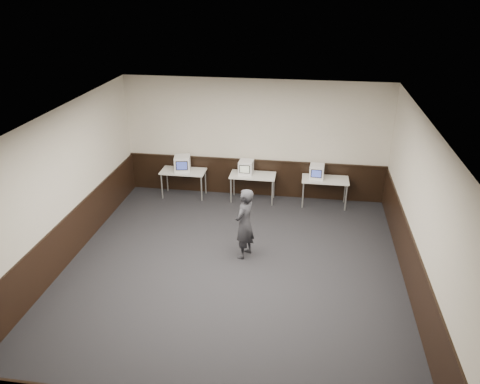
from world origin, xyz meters
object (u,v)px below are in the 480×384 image
Objects in this scene: emac_center at (246,167)px; emac_right at (317,172)px; emac_left at (182,163)px; desk_center at (253,177)px; desk_left at (183,173)px; desk_right at (325,181)px; person at (245,224)px.

emac_right is (1.86, -0.03, -0.00)m from emac_center.
emac_left is 1.23× the size of emac_right.
desk_center is 2.34× the size of emac_left.
emac_left is 3.58m from emac_right.
emac_right is at bearing 0.37° from desk_center.
desk_center is 2.89× the size of emac_center.
desk_left is 1.90m from desk_center.
desk_right is at bearing 1.09° from emac_right.
emac_right reaches higher than desk_center.
emac_right is at bearing 173.48° from person.
person reaches higher than emac_left.
desk_center and desk_right have the same top height.
desk_left is 2.34× the size of emac_left.
person is at bearing -86.49° from desk_center.
desk_left is at bearing -175.86° from emac_center.
desk_right is at bearing 0.00° from desk_center.
emac_left is at bearing -175.98° from emac_right.
person is at bearing -114.45° from emac_right.
emac_left reaches higher than desk_center.
emac_left is 3.47m from person.
emac_center is at bearing -177.07° from emac_right.
person is (-1.73, -2.78, 0.11)m from desk_right.
desk_right is at bearing 0.00° from desk_left.
desk_center is 1.93m from emac_left.
desk_left is at bearing -121.71° from person.
desk_right is at bearing 169.81° from person.
emac_left is at bearing -143.36° from desk_left.
emac_left is (-0.01, -0.01, 0.28)m from desk_left.
desk_right is at bearing -10.91° from emac_left.
emac_right is (1.67, 0.01, 0.25)m from desk_center.
desk_right is 2.88× the size of emac_right.
desk_center is at bearing -175.91° from emac_right.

